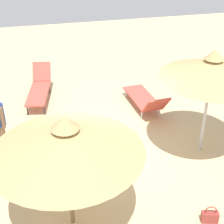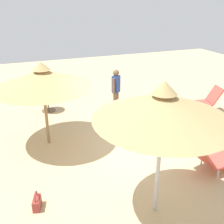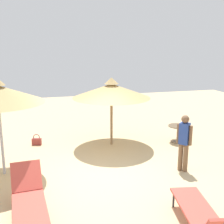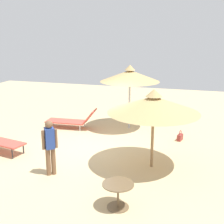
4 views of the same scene
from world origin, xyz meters
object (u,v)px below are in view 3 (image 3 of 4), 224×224
(person_standing_back, at_px, (184,140))
(lounge_chair_far_left, at_px, (203,214))
(parasol_umbrella_edge, at_px, (111,91))
(side_table_round, at_px, (178,131))
(handbag, at_px, (37,141))
(lounge_chair_front, at_px, (29,201))

(person_standing_back, bearing_deg, lounge_chair_far_left, -22.03)
(lounge_chair_far_left, distance_m, person_standing_back, 2.85)
(person_standing_back, bearing_deg, parasol_umbrella_edge, -153.06)
(lounge_chair_far_left, relative_size, side_table_round, 2.88)
(parasol_umbrella_edge, height_order, person_standing_back, parasol_umbrella_edge)
(handbag, bearing_deg, lounge_chair_front, -2.89)
(parasol_umbrella_edge, bearing_deg, lounge_chair_far_left, 3.04)
(person_standing_back, distance_m, handbag, 5.13)
(lounge_chair_far_left, bearing_deg, lounge_chair_front, -115.48)
(parasol_umbrella_edge, relative_size, lounge_chair_far_left, 1.26)
(lounge_chair_far_left, relative_size, person_standing_back, 1.32)
(handbag, distance_m, side_table_round, 5.05)
(parasol_umbrella_edge, relative_size, lounge_chair_front, 1.23)
(parasol_umbrella_edge, relative_size, handbag, 6.72)
(lounge_chair_far_left, relative_size, lounge_chair_front, 0.98)
(parasol_umbrella_edge, xyz_separation_m, lounge_chair_far_left, (5.23, 0.28, -1.48))
(lounge_chair_far_left, distance_m, lounge_chair_front, 3.38)
(person_standing_back, height_order, handbag, person_standing_back)
(lounge_chair_front, bearing_deg, parasol_umbrella_edge, 143.78)
(parasol_umbrella_edge, bearing_deg, person_standing_back, 26.94)
(lounge_chair_front, distance_m, side_table_round, 6.19)
(parasol_umbrella_edge, distance_m, handbag, 3.17)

